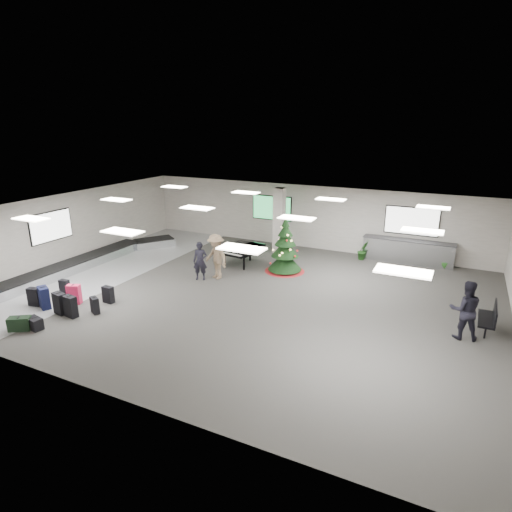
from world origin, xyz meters
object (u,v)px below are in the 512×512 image
at_px(traveler_b, 216,257).
at_px(potted_plant_left, 363,251).
at_px(bench, 490,317).
at_px(christmas_tree, 285,253).
at_px(potted_plant_right, 445,260).
at_px(traveler_bench, 465,310).
at_px(service_counter, 408,251).
at_px(traveler_a, 200,261).
at_px(grand_piano, 241,249).
at_px(pink_suitcase, 74,294).
at_px(baggage_carousel, 91,261).

xyz_separation_m(traveler_b, potted_plant_left, (4.90, 5.15, -0.50)).
bearing_deg(bench, christmas_tree, 164.43).
height_order(traveler_b, potted_plant_right, traveler_b).
bearing_deg(traveler_bench, service_counter, -82.70).
bearing_deg(traveler_a, bench, -22.25).
xyz_separation_m(service_counter, grand_piano, (-6.75, -3.60, 0.17)).
xyz_separation_m(pink_suitcase, potted_plant_right, (11.72, 9.96, 0.02)).
bearing_deg(potted_plant_right, traveler_bench, -82.85).
bearing_deg(baggage_carousel, bench, 2.66).
distance_m(christmas_tree, traveler_a, 3.68).
bearing_deg(grand_piano, bench, -5.64).
bearing_deg(service_counter, bench, -61.79).
bearing_deg(baggage_carousel, grand_piano, 27.23).
bearing_deg(traveler_b, traveler_a, -119.83).
height_order(grand_piano, potted_plant_right, grand_piano).
bearing_deg(grand_piano, potted_plant_left, 40.75).
xyz_separation_m(traveler_bench, potted_plant_left, (-4.42, 6.33, -0.48)).
relative_size(baggage_carousel, potted_plant_left, 11.02).
relative_size(christmas_tree, potted_plant_right, 3.31).
bearing_deg(traveler_bench, potted_plant_left, -67.68).
relative_size(pink_suitcase, potted_plant_right, 0.97).
height_order(traveler_b, potted_plant_left, traveler_b).
xyz_separation_m(traveler_a, traveler_bench, (9.83, -0.76, 0.12)).
height_order(baggage_carousel, christmas_tree, christmas_tree).
bearing_deg(traveler_b, grand_piano, 107.33).
bearing_deg(pink_suitcase, traveler_b, 31.60).
relative_size(pink_suitcase, bench, 0.52).
bearing_deg(baggage_carousel, traveler_b, 10.34).
relative_size(baggage_carousel, traveler_a, 6.08).
height_order(christmas_tree, grand_piano, christmas_tree).
xyz_separation_m(pink_suitcase, traveler_a, (2.73, 4.04, 0.44)).
height_order(traveler_a, traveler_bench, traveler_bench).
bearing_deg(christmas_tree, bench, -16.93).
distance_m(traveler_b, potted_plant_left, 7.13).
distance_m(baggage_carousel, christmas_tree, 8.81).
bearing_deg(traveler_a, christmas_tree, 19.39).
distance_m(traveler_a, traveler_bench, 9.86).
relative_size(service_counter, potted_plant_left, 4.60).
height_order(grand_piano, traveler_a, traveler_a).
bearing_deg(baggage_carousel, christmas_tree, 20.89).
bearing_deg(service_counter, potted_plant_left, -165.91).
relative_size(grand_piano, bench, 1.37).
bearing_deg(grand_piano, christmas_tree, 7.87).
bearing_deg(grand_piano, traveler_a, -96.02).
distance_m(baggage_carousel, grand_piano, 6.86).
distance_m(service_counter, potted_plant_left, 2.01).
height_order(bench, potted_plant_right, bench).
bearing_deg(christmas_tree, traveler_bench, -24.44).
height_order(baggage_carousel, traveler_bench, traveler_bench).
height_order(traveler_a, potted_plant_right, traveler_a).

